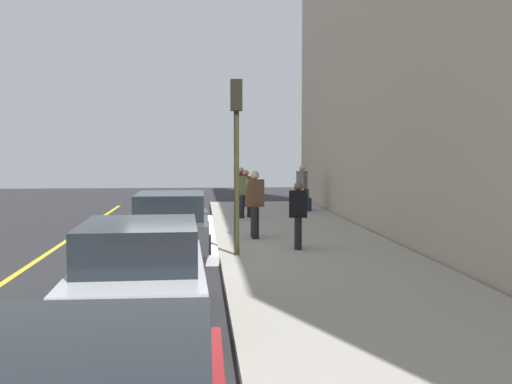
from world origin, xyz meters
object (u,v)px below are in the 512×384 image
pedestrian_olive_coat (246,192)px  traffic_light_pole (236,136)px  pedestrian_burgundy_coat (241,186)px  rolling_suitcase (308,204)px  pedestrian_grey_coat (302,186)px  pedestrian_brown_coat (255,202)px  pedestrian_black_coat (298,213)px  parked_car_charcoal (171,223)px  parked_car_silver (140,273)px

pedestrian_olive_coat → traffic_light_pole: size_ratio=0.43×
pedestrian_burgundy_coat → rolling_suitcase: size_ratio=1.92×
pedestrian_grey_coat → pedestrian_brown_coat: (-7.94, 2.60, 0.01)m
pedestrian_black_coat → traffic_light_pole: size_ratio=0.41×
pedestrian_grey_coat → pedestrian_olive_coat: 3.70m
pedestrian_black_coat → pedestrian_grey_coat: bearing=-9.8°
pedestrian_olive_coat → rolling_suitcase: bearing=-49.8°
traffic_light_pole → pedestrian_burgundy_coat: bearing=-4.2°
pedestrian_olive_coat → traffic_light_pole: 8.17m
parked_car_charcoal → pedestrian_brown_coat: size_ratio=2.31×
parked_car_silver → pedestrian_brown_coat: 8.15m
pedestrian_black_coat → traffic_light_pole: 2.54m
pedestrian_grey_coat → traffic_light_pole: bearing=163.0°
pedestrian_grey_coat → pedestrian_black_coat: bearing=170.2°
pedestrian_black_coat → rolling_suitcase: 9.58m
parked_car_charcoal → rolling_suitcase: size_ratio=4.85×
pedestrian_burgundy_coat → pedestrian_grey_coat: bearing=-123.8°
pedestrian_olive_coat → parked_car_charcoal: bearing=161.1°
traffic_light_pole → rolling_suitcase: 11.01m
pedestrian_burgundy_coat → traffic_light_pole: bearing=175.8°
traffic_light_pole → rolling_suitcase: size_ratio=4.52×
parked_car_silver → pedestrian_burgundy_coat: size_ratio=2.56×
pedestrian_olive_coat → traffic_light_pole: bearing=174.4°
parked_car_silver → pedestrian_grey_coat: bearing=-17.4°
pedestrian_brown_coat → traffic_light_pole: (-2.75, 0.65, 1.73)m
parked_car_charcoal → traffic_light_pole: 2.85m
parked_car_silver → traffic_light_pole: size_ratio=1.09×
pedestrian_brown_coat → pedestrian_black_coat: (-1.94, -0.89, -0.11)m
pedestrian_burgundy_coat → pedestrian_brown_coat: pedestrian_brown_coat is taller
pedestrian_burgundy_coat → pedestrian_black_coat: 11.48m
pedestrian_grey_coat → pedestrian_olive_coat: pedestrian_grey_coat is taller
parked_car_silver → pedestrian_brown_coat: size_ratio=2.35×
pedestrian_grey_coat → pedestrian_olive_coat: (-2.75, 2.48, -0.05)m
parked_car_charcoal → pedestrian_burgundy_coat: 11.39m
parked_car_silver → pedestrian_olive_coat: 13.23m
pedestrian_brown_coat → pedestrian_black_coat: bearing=-155.4°
parked_car_charcoal → pedestrian_olive_coat: (6.79, -2.33, 0.31)m
parked_car_silver → pedestrian_olive_coat: pedestrian_olive_coat is taller
parked_car_charcoal → traffic_light_pole: (-1.14, -1.54, 2.11)m
parked_car_charcoal → pedestrian_grey_coat: size_ratio=2.35×
rolling_suitcase → parked_car_charcoal: bearing=151.2°
parked_car_charcoal → parked_car_silver: bearing=178.7°
parked_car_charcoal → pedestrian_grey_coat: bearing=-26.7°
rolling_suitcase → pedestrian_brown_coat: bearing=159.5°
parked_car_silver → pedestrian_grey_coat: 16.50m
parked_car_silver → parked_car_charcoal: size_ratio=1.01×
pedestrian_olive_coat → parked_car_silver: bearing=169.3°
pedestrian_brown_coat → pedestrian_olive_coat: (5.19, -0.13, -0.07)m
pedestrian_black_coat → pedestrian_olive_coat: (7.13, 0.76, 0.04)m
pedestrian_grey_coat → pedestrian_brown_coat: 8.35m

